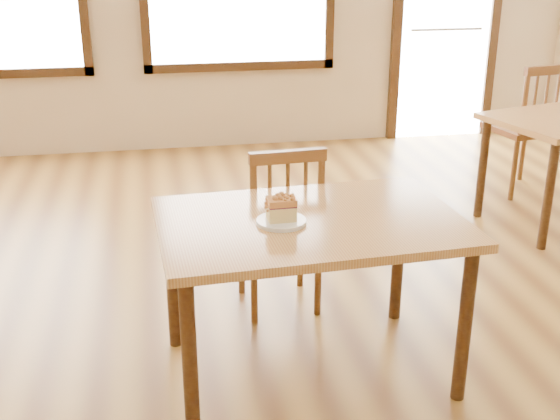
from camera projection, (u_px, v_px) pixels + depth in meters
name	position (u px, v px, depth m)	size (l,w,h in m)	color
ground	(296.00, 393.00, 3.08)	(8.00, 8.00, 0.00)	olive
entry_door	(447.00, 14.00, 6.69)	(1.08, 0.06, 2.29)	white
cafe_table_main	(310.00, 238.00, 3.01)	(1.33, 0.92, 0.75)	#B88B47
cafe_chair_main	(280.00, 226.00, 3.63)	(0.44, 0.44, 0.93)	#5B2E19
cafe_chair_second	(527.00, 127.00, 5.36)	(0.53, 0.53, 1.02)	#5B2E19
plate	(281.00, 222.00, 2.93)	(0.21, 0.21, 0.02)	white
cake_slice	(281.00, 207.00, 2.90)	(0.13, 0.09, 0.11)	#E4C781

